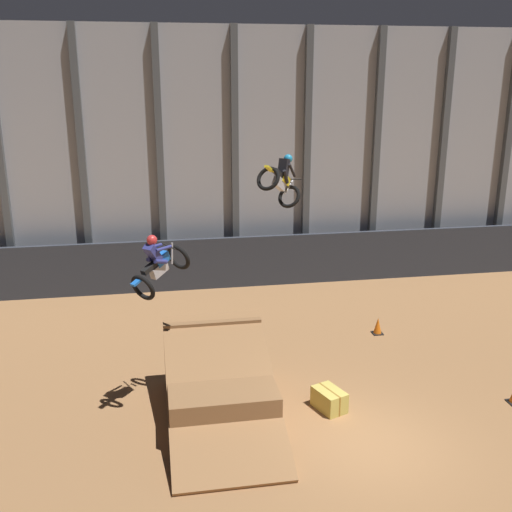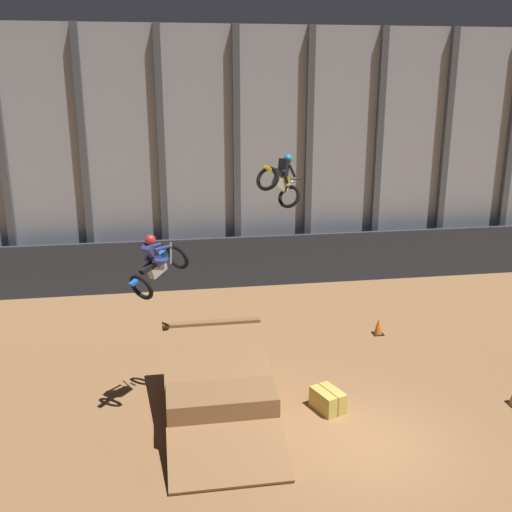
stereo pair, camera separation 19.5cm
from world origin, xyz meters
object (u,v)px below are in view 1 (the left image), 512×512
Objects in this scene: dirt_ramp at (218,383)px; rider_bike_left_air at (159,265)px; rider_bike_right_air at (281,181)px; hay_bale_trackside at (329,400)px; traffic_cone_near_ramp at (378,326)px.

rider_bike_left_air reaches higher than dirt_ramp.
rider_bike_right_air is 6.36m from hay_bale_trackside.
traffic_cone_near_ramp reaches higher than hay_bale_trackside.
rider_bike_right_air is at bearing -164.55° from traffic_cone_near_ramp.
dirt_ramp is 3.59m from rider_bike_left_air.
rider_bike_left_air is at bearing 168.65° from hay_bale_trackside.
traffic_cone_near_ramp is at bearing 70.07° from rider_bike_left_air.
rider_bike_right_air is at bearing 51.66° from dirt_ramp.
dirt_ramp is at bearing 168.98° from hay_bale_trackside.
rider_bike_left_air is at bearing 167.97° from dirt_ramp.
hay_bale_trackside is (-3.04, -4.43, -0.00)m from traffic_cone_near_ramp.
rider_bike_right_air reaches higher than hay_bale_trackside.
dirt_ramp is 8.79× the size of traffic_cone_near_ramp.
dirt_ramp reaches higher than hay_bale_trackside.
rider_bike_left_air reaches higher than hay_bale_trackside.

